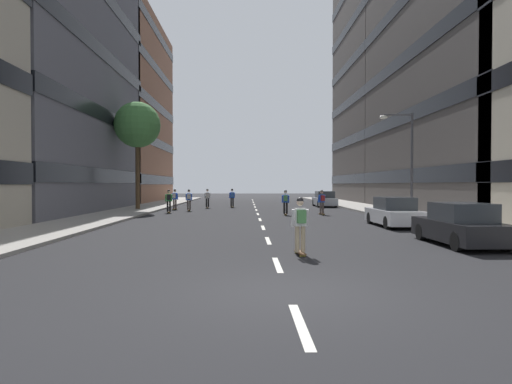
% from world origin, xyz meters
% --- Properties ---
extents(ground_plane, '(143.45, 143.45, 0.00)m').
position_xyz_m(ground_plane, '(0.00, 23.91, 0.00)').
color(ground_plane, black).
extents(sidewalk_left, '(3.92, 65.75, 0.14)m').
position_xyz_m(sidewalk_left, '(-9.95, 26.90, 0.07)').
color(sidewalk_left, '#9E9991').
rests_on(sidewalk_left, ground_plane).
extents(sidewalk_right, '(3.92, 65.75, 0.14)m').
position_xyz_m(sidewalk_right, '(9.95, 26.90, 0.07)').
color(sidewalk_right, '#9E9991').
rests_on(sidewalk_right, ground_plane).
extents(lane_markings, '(0.16, 57.20, 0.01)m').
position_xyz_m(lane_markings, '(0.00, 25.50, 0.00)').
color(lane_markings, silver).
rests_on(lane_markings, ground_plane).
extents(building_left_mid, '(14.02, 22.65, 23.72)m').
position_xyz_m(building_left_mid, '(-18.86, 25.50, 11.95)').
color(building_left_mid, slate).
rests_on(building_left_mid, ground_plane).
extents(building_left_far, '(14.02, 20.60, 22.82)m').
position_xyz_m(building_left_far, '(-18.86, 46.34, 11.50)').
color(building_left_far, '#9E6B51').
rests_on(building_left_far, ground_plane).
extents(building_right_mid, '(14.02, 23.98, 33.26)m').
position_xyz_m(building_right_mid, '(18.86, 25.50, 16.72)').
color(building_right_mid, '#4C4744').
rests_on(building_right_mid, ground_plane).
extents(building_right_far, '(14.02, 17.60, 33.28)m').
position_xyz_m(building_right_far, '(18.86, 46.34, 16.73)').
color(building_right_far, '#4C4744').
rests_on(building_right_far, ground_plane).
extents(parked_car_near, '(1.82, 4.40, 1.52)m').
position_xyz_m(parked_car_near, '(6.79, 6.56, 0.70)').
color(parked_car_near, black).
rests_on(parked_car_near, ground_plane).
extents(parked_car_mid, '(1.82, 4.40, 1.52)m').
position_xyz_m(parked_car_mid, '(6.79, 13.50, 0.70)').
color(parked_car_mid, silver).
rests_on(parked_car_mid, ground_plane).
extents(parked_car_far, '(1.82, 4.40, 1.52)m').
position_xyz_m(parked_car_far, '(6.79, 33.31, 0.70)').
color(parked_car_far, '#B2B7BF').
rests_on(parked_car_far, ground_plane).
extents(street_tree_near, '(3.81, 3.81, 8.93)m').
position_xyz_m(street_tree_near, '(-9.95, 27.70, 7.11)').
color(street_tree_near, '#4C3823').
rests_on(street_tree_near, sidewalk_left).
extents(streetlamp_right, '(2.13, 0.30, 6.50)m').
position_xyz_m(streetlamp_right, '(9.19, 18.27, 4.14)').
color(streetlamp_right, '#3F3F44').
rests_on(streetlamp_right, sidewalk_right).
extents(skater_0, '(0.55, 0.92, 1.78)m').
position_xyz_m(skater_0, '(0.82, 4.56, 1.02)').
color(skater_0, brown).
rests_on(skater_0, ground_plane).
extents(skater_1, '(0.57, 0.92, 1.78)m').
position_xyz_m(skater_1, '(-6.78, 24.47, 1.02)').
color(skater_1, brown).
rests_on(skater_1, ground_plane).
extents(skater_2, '(0.56, 0.92, 1.78)m').
position_xyz_m(skater_2, '(-7.01, 28.60, 1.02)').
color(skater_2, brown).
rests_on(skater_2, ground_plane).
extents(skater_3, '(0.56, 0.92, 1.78)m').
position_xyz_m(skater_3, '(-5.55, 26.82, 1.02)').
color(skater_3, brown).
rests_on(skater_3, ground_plane).
extents(skater_4, '(0.56, 0.92, 1.78)m').
position_xyz_m(skater_4, '(4.57, 22.13, 1.02)').
color(skater_4, brown).
rests_on(skater_4, ground_plane).
extents(skater_5, '(0.56, 0.92, 1.78)m').
position_xyz_m(skater_5, '(-2.19, 32.27, 1.02)').
color(skater_5, brown).
rests_on(skater_5, ground_plane).
extents(skater_6, '(0.54, 0.91, 1.78)m').
position_xyz_m(skater_6, '(-4.42, 31.06, 1.02)').
color(skater_6, brown).
rests_on(skater_6, ground_plane).
extents(skater_7, '(0.55, 0.91, 1.78)m').
position_xyz_m(skater_7, '(1.94, 21.90, 1.02)').
color(skater_7, brown).
rests_on(skater_7, ground_plane).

